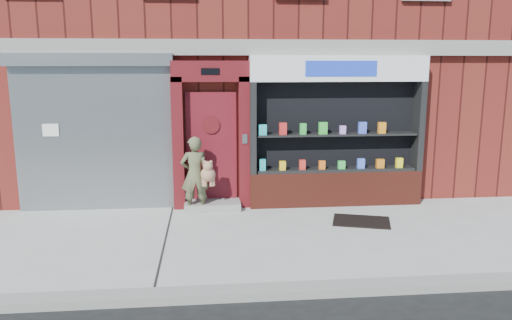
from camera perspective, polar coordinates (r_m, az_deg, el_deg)
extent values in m
plane|color=#9E9E99|center=(8.43, 0.33, -8.79)|extent=(80.00, 80.00, 0.00)
cube|color=gray|center=(6.44, 2.38, -14.80)|extent=(60.00, 0.30, 0.12)
cube|color=maroon|center=(13.95, -2.29, 15.77)|extent=(12.00, 8.00, 8.00)
cube|color=gray|center=(9.84, -0.83, 12.75)|extent=(12.00, 0.16, 0.30)
cube|color=gray|center=(10.17, -17.92, 2.26)|extent=(3.00, 0.10, 2.80)
cube|color=slate|center=(10.00, -18.52, 10.84)|extent=(3.10, 0.30, 0.24)
cube|color=white|center=(10.28, -22.42, 3.18)|extent=(0.30, 0.01, 0.24)
cube|color=#4A0C11|center=(9.89, -8.88, 1.85)|extent=(0.22, 0.28, 2.60)
cube|color=#4A0C11|center=(9.90, -1.35, 1.99)|extent=(0.22, 0.28, 2.60)
cube|color=#4A0C11|center=(9.75, -5.26, 10.07)|extent=(1.50, 0.28, 0.40)
cube|color=black|center=(9.60, -5.25, 10.05)|extent=(0.35, 0.01, 0.12)
cube|color=#5B1019|center=(10.00, -5.11, 1.46)|extent=(1.00, 0.06, 2.20)
cylinder|color=black|center=(9.89, -5.15, 3.99)|extent=(0.28, 0.02, 0.28)
cylinder|color=#4A0C11|center=(9.88, -5.15, 3.98)|extent=(0.34, 0.02, 0.34)
cube|color=gray|center=(9.99, -4.98, -5.18)|extent=(1.10, 0.55, 0.15)
cube|color=slate|center=(9.73, -1.28, 2.43)|extent=(0.10, 0.02, 0.18)
cube|color=maroon|center=(10.34, 9.00, -3.14)|extent=(3.50, 0.40, 0.70)
cube|color=black|center=(9.81, -0.39, 3.68)|extent=(0.12, 0.40, 1.80)
cube|color=black|center=(10.66, 18.05, 3.73)|extent=(0.12, 0.40, 1.80)
cube|color=black|center=(10.28, 8.95, 3.89)|extent=(3.30, 0.03, 1.80)
cube|color=black|center=(10.25, 9.06, -1.08)|extent=(3.20, 0.36, 0.06)
cube|color=black|center=(10.12, 9.19, 2.91)|extent=(3.20, 0.36, 0.04)
cube|color=white|center=(10.02, 9.42, 10.28)|extent=(3.50, 0.40, 0.50)
cube|color=#1A38C6|center=(9.82, 9.74, 10.26)|extent=(1.40, 0.01, 0.30)
cube|color=teal|center=(9.87, 0.75, -0.56)|extent=(0.12, 0.09, 0.23)
cube|color=yellow|center=(9.93, 3.05, -0.64)|extent=(0.12, 0.09, 0.18)
cube|color=red|center=(9.99, 5.32, -0.54)|extent=(0.12, 0.09, 0.20)
cube|color=orange|center=(10.08, 7.55, -0.56)|extent=(0.12, 0.09, 0.17)
cube|color=green|center=(10.18, 9.74, -0.55)|extent=(0.14, 0.09, 0.16)
cube|color=#4668EE|center=(10.28, 11.90, -0.39)|extent=(0.14, 0.09, 0.20)
cube|color=orange|center=(10.41, 13.99, -0.40)|extent=(0.16, 0.09, 0.18)
cube|color=yellow|center=(10.55, 16.04, -0.31)|extent=(0.13, 0.09, 0.20)
cube|color=#24ADB8|center=(9.75, 0.76, 3.47)|extent=(0.15, 0.09, 0.21)
cube|color=red|center=(9.80, 3.09, 3.59)|extent=(0.14, 0.09, 0.24)
cube|color=green|center=(9.87, 5.39, 3.56)|extent=(0.12, 0.09, 0.22)
cube|color=green|center=(9.95, 7.66, 3.63)|extent=(0.16, 0.09, 0.24)
cube|color=#C888F5|center=(10.06, 9.87, 3.42)|extent=(0.11, 0.09, 0.16)
cube|color=blue|center=(10.17, 12.06, 3.62)|extent=(0.15, 0.09, 0.23)
cube|color=orange|center=(10.30, 14.18, 3.59)|extent=(0.15, 0.09, 0.22)
imported|color=brown|center=(9.68, -7.01, -1.66)|extent=(0.57, 0.40, 1.49)
sphere|color=#95664A|center=(9.59, -5.49, -1.64)|extent=(0.29, 0.29, 0.29)
sphere|color=#95664A|center=(9.51, -5.51, -0.69)|extent=(0.19, 0.19, 0.19)
sphere|color=#95664A|center=(9.49, -5.87, -0.25)|extent=(0.07, 0.07, 0.07)
sphere|color=#95664A|center=(9.49, -5.17, -0.23)|extent=(0.07, 0.07, 0.07)
cylinder|color=#95664A|center=(9.63, -6.05, -2.49)|extent=(0.07, 0.07, 0.17)
cylinder|color=#95664A|center=(9.63, -4.90, -2.47)|extent=(0.07, 0.07, 0.17)
cylinder|color=#95664A|center=(9.61, -5.82, -2.51)|extent=(0.07, 0.07, 0.17)
cylinder|color=#95664A|center=(9.61, -5.13, -2.50)|extent=(0.07, 0.07, 0.17)
cube|color=black|center=(9.39, 11.95, -6.86)|extent=(1.18, 0.98, 0.03)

